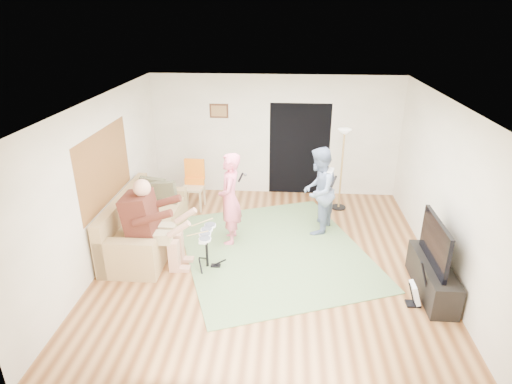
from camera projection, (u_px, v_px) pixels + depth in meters
floor at (268, 260)px, 7.33m from camera, size 6.00×6.00×0.00m
walls at (269, 187)px, 6.80m from camera, size 5.50×6.00×2.70m
ceiling at (270, 102)px, 6.27m from camera, size 6.00×6.00×0.00m
window_blinds at (105, 167)px, 7.09m from camera, size 0.00×2.05×2.05m
doorway at (299, 150)px, 9.62m from camera, size 2.10×0.00×2.10m
picture_frame at (219, 111)px, 9.41m from camera, size 0.42×0.03×0.32m
area_rug at (274, 250)px, 7.62m from camera, size 4.06×4.34×0.02m
sofa at (142, 229)px, 7.70m from camera, size 0.97×2.34×0.95m
drummer at (155, 233)px, 6.96m from camera, size 1.00×0.56×1.54m
drum_kit at (207, 251)px, 7.02m from camera, size 0.37×0.67×0.69m
singer at (230, 199)px, 7.61m from camera, size 0.43×0.63×1.70m
microphone at (241, 177)px, 7.43m from camera, size 0.06×0.06×0.24m
guitarist at (318, 191)px, 7.97m from camera, size 0.87×0.98×1.67m
guitar_held at (330, 176)px, 7.84m from camera, size 0.27×0.61×0.26m
guitar_spare at (415, 293)px, 6.14m from camera, size 0.26×0.24×0.73m
torchiere_lamp at (343, 155)px, 8.79m from camera, size 0.31×0.31×1.74m
dining_chair at (194, 191)px, 9.14m from camera, size 0.46×0.48×1.04m
tv_cabinet at (432, 277)px, 6.42m from camera, size 0.40×1.40×0.50m
television at (435, 242)px, 6.19m from camera, size 0.06×1.12×0.69m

